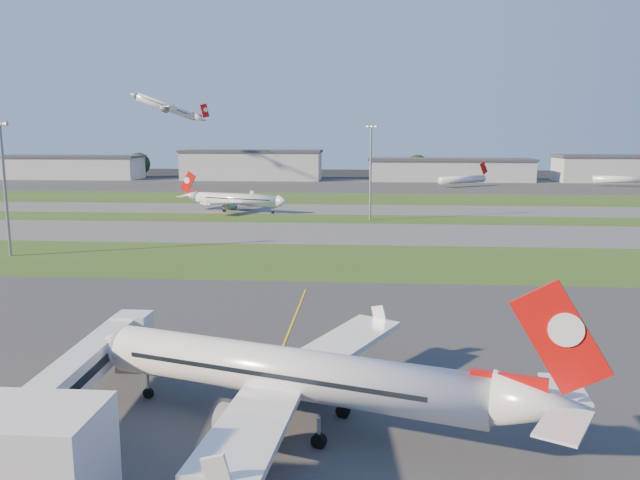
# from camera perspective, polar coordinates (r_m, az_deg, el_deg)

# --- Properties ---
(ground) EXTENTS (700.00, 700.00, 0.00)m
(ground) POSITION_cam_1_polar(r_m,az_deg,el_deg) (68.02, -8.13, -10.69)
(ground) COLOR black
(ground) RESTS_ON ground
(apron_near) EXTENTS (300.00, 70.00, 0.01)m
(apron_near) POSITION_cam_1_polar(r_m,az_deg,el_deg) (68.02, -8.13, -10.69)
(apron_near) COLOR #333335
(apron_near) RESTS_ON ground
(grass_strip_a) EXTENTS (300.00, 34.00, 0.01)m
(grass_strip_a) POSITION_cam_1_polar(r_m,az_deg,el_deg) (117.46, -2.68, -1.87)
(grass_strip_a) COLOR #2D4C19
(grass_strip_a) RESTS_ON ground
(taxiway_a) EXTENTS (300.00, 32.00, 0.01)m
(taxiway_a) POSITION_cam_1_polar(r_m,az_deg,el_deg) (149.74, -1.14, 0.66)
(taxiway_a) COLOR #515154
(taxiway_a) RESTS_ON ground
(grass_strip_b) EXTENTS (300.00, 18.00, 0.01)m
(grass_strip_b) POSITION_cam_1_polar(r_m,az_deg,el_deg) (174.37, -0.35, 1.96)
(grass_strip_b) COLOR #2D4C19
(grass_strip_b) RESTS_ON ground
(taxiway_b) EXTENTS (300.00, 26.00, 0.01)m
(taxiway_b) POSITION_cam_1_polar(r_m,az_deg,el_deg) (196.12, 0.18, 2.83)
(taxiway_b) COLOR #515154
(taxiway_b) RESTS_ON ground
(grass_strip_c) EXTENTS (300.00, 40.00, 0.01)m
(grass_strip_c) POSITION_cam_1_polar(r_m,az_deg,el_deg) (228.84, 0.78, 3.82)
(grass_strip_c) COLOR #2D4C19
(grass_strip_c) RESTS_ON ground
(apron_far) EXTENTS (400.00, 80.00, 0.01)m
(apron_far) POSITION_cam_1_polar(r_m,az_deg,el_deg) (288.50, 1.54, 5.05)
(apron_far) COLOR #333335
(apron_far) RESTS_ON ground
(yellow_line) EXTENTS (0.25, 60.00, 0.02)m
(yellow_line) POSITION_cam_1_polar(r_m,az_deg,el_deg) (67.16, -3.88, -10.89)
(yellow_line) COLOR gold
(yellow_line) RESTS_ON ground
(jet_bridge) EXTENTS (4.20, 26.90, 6.20)m
(jet_bridge) POSITION_cam_1_polar(r_m,az_deg,el_deg) (56.28, -21.70, -11.40)
(jet_bridge) COLOR silver
(jet_bridge) RESTS_ON ground
(airliner_parked) EXTENTS (38.72, 32.59, 12.43)m
(airliner_parked) POSITION_cam_1_polar(r_m,az_deg,el_deg) (51.63, -2.50, -12.19)
(airliner_parked) COLOR white
(airliner_parked) RESTS_ON ground
(airliner_taxiing) EXTENTS (33.14, 27.93, 10.68)m
(airliner_taxiing) POSITION_cam_1_polar(r_m,az_deg,el_deg) (191.06, -7.66, 3.69)
(airliner_taxiing) COLOR white
(airliner_taxiing) RESTS_ON ground
(airliner_departing) EXTENTS (32.34, 27.40, 10.60)m
(airliner_departing) POSITION_cam_1_polar(r_m,az_deg,el_deg) (305.32, -13.84, 11.72)
(airliner_departing) COLOR white
(mini_jet_near) EXTENTS (24.18, 18.18, 9.48)m
(mini_jet_near) POSITION_cam_1_polar(r_m,az_deg,el_deg) (285.57, 12.91, 5.42)
(mini_jet_near) COLOR white
(mini_jet_near) RESTS_ON ground
(mini_jet_far) EXTENTS (28.64, 4.51, 9.48)m
(mini_jet_far) POSITION_cam_1_polar(r_m,az_deg,el_deg) (310.31, 26.02, 5.01)
(mini_jet_far) COLOR white
(mini_jet_far) RESTS_ON ground
(light_mast_west) EXTENTS (3.20, 0.70, 25.80)m
(light_mast_west) POSITION_cam_1_polar(r_m,az_deg,el_deg) (133.82, -26.90, 4.92)
(light_mast_west) COLOR gray
(light_mast_west) RESTS_ON ground
(light_mast_centre) EXTENTS (3.20, 0.70, 25.80)m
(light_mast_centre) POSITION_cam_1_polar(r_m,az_deg,el_deg) (170.40, 4.66, 6.75)
(light_mast_centre) COLOR gray
(light_mast_centre) RESTS_ON ground
(hangar_far_west) EXTENTS (91.80, 23.00, 12.20)m
(hangar_far_west) POSITION_cam_1_polar(r_m,az_deg,el_deg) (357.60, -23.12, 6.17)
(hangar_far_west) COLOR #95979C
(hangar_far_west) RESTS_ON ground
(hangar_west) EXTENTS (71.40, 23.00, 15.20)m
(hangar_west) POSITION_cam_1_polar(r_m,az_deg,el_deg) (323.05, -6.24, 6.85)
(hangar_west) COLOR #95979C
(hangar_west) RESTS_ON ground
(hangar_east) EXTENTS (81.60, 23.00, 11.20)m
(hangar_east) POSITION_cam_1_polar(r_m,az_deg,el_deg) (320.29, 11.75, 6.32)
(hangar_east) COLOR #95979C
(hangar_east) RESTS_ON ground
(tree_west) EXTENTS (12.10, 12.10, 13.20)m
(tree_west) POSITION_cam_1_polar(r_m,az_deg,el_deg) (355.03, -16.23, 6.70)
(tree_west) COLOR black
(tree_west) RESTS_ON ground
(tree_mid_west) EXTENTS (9.90, 9.90, 10.80)m
(tree_mid_west) POSITION_cam_1_polar(r_m,az_deg,el_deg) (330.43, -1.59, 6.66)
(tree_mid_west) COLOR black
(tree_mid_west) RESTS_ON ground
(tree_mid_east) EXTENTS (11.55, 11.55, 12.60)m
(tree_mid_east) POSITION_cam_1_polar(r_m,az_deg,el_deg) (332.60, 8.87, 6.73)
(tree_mid_east) COLOR black
(tree_mid_east) RESTS_ON ground
(tree_east) EXTENTS (10.45, 10.45, 11.40)m
(tree_east) POSITION_cam_1_polar(r_m,az_deg,el_deg) (344.69, 21.49, 6.17)
(tree_east) COLOR black
(tree_east) RESTS_ON ground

